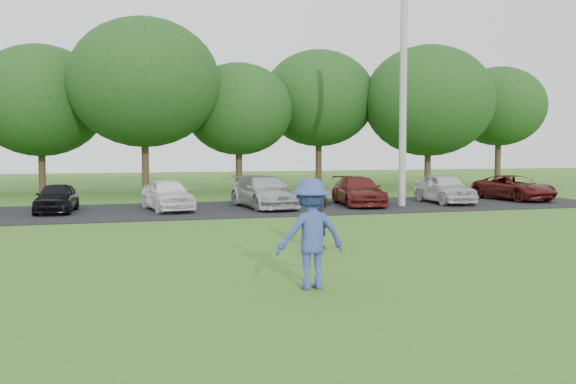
% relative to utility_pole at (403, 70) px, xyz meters
% --- Properties ---
extents(ground, '(100.00, 100.00, 0.00)m').
position_rel_utility_pole_xyz_m(ground, '(-7.23, -12.16, -5.31)').
color(ground, '#33651C').
rests_on(ground, ground).
extents(parking_lot, '(32.00, 6.50, 0.03)m').
position_rel_utility_pole_xyz_m(parking_lot, '(-7.23, 0.84, -5.30)').
color(parking_lot, black).
rests_on(parking_lot, ground).
extents(utility_pole, '(0.28, 0.28, 10.62)m').
position_rel_utility_pole_xyz_m(utility_pole, '(0.00, 0.00, 0.00)').
color(utility_pole, '#A4A49F').
rests_on(utility_pole, ground).
extents(frisbee_player, '(1.22, 0.75, 2.18)m').
position_rel_utility_pole_xyz_m(frisbee_player, '(-8.08, -12.89, -4.40)').
color(frisbee_player, '#354797').
rests_on(frisbee_player, ground).
extents(camera_bystander, '(0.64, 0.47, 1.64)m').
position_rel_utility_pole_xyz_m(camera_bystander, '(-6.61, -8.96, -4.49)').
color(camera_bystander, black).
rests_on(camera_bystander, ground).
extents(parked_cars, '(28.46, 4.69, 1.24)m').
position_rel_utility_pole_xyz_m(parked_cars, '(-7.06, 0.87, -4.70)').
color(parked_cars, black).
rests_on(parked_cars, parking_lot).
extents(tree_row, '(42.39, 9.85, 8.64)m').
position_rel_utility_pole_xyz_m(tree_row, '(-5.72, 10.60, -0.40)').
color(tree_row, '#38281C').
rests_on(tree_row, ground).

